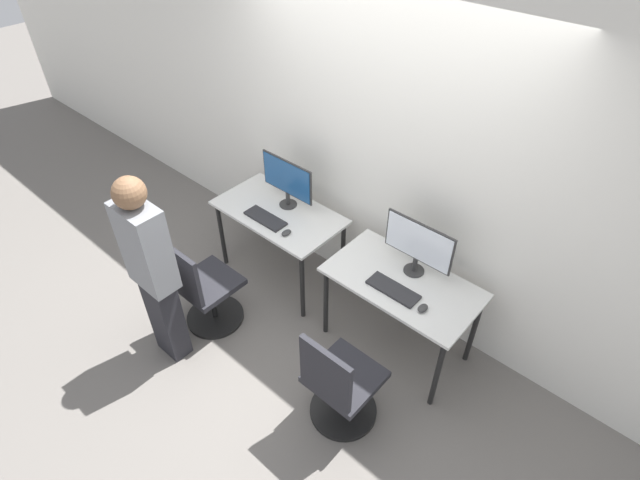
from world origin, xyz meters
TOP-DOWN VIEW (x-y plane):
  - ground_plane at (0.00, 0.00)m, footprint 20.00×20.00m
  - wall_back at (0.00, 0.74)m, footprint 12.00×0.05m
  - desk_left at (-0.63, 0.31)m, footprint 1.11×0.62m
  - monitor_left at (-0.63, 0.43)m, footprint 0.54×0.15m
  - keyboard_left at (-0.63, 0.16)m, footprint 0.38×0.14m
  - mouse_left at (-0.37, 0.13)m, footprint 0.06×0.09m
  - office_chair_left at (-0.67, -0.52)m, footprint 0.48×0.48m
  - person_left at (-0.66, -0.89)m, footprint 0.36×0.21m
  - desk_right at (0.63, 0.31)m, footprint 1.11×0.62m
  - monitor_right at (0.63, 0.45)m, footprint 0.54×0.15m
  - keyboard_right at (0.63, 0.18)m, footprint 0.38×0.14m
  - mouse_right at (0.89, 0.17)m, footprint 0.06×0.09m
  - office_chair_right at (0.71, -0.48)m, footprint 0.48×0.48m

SIDE VIEW (x-z plane):
  - ground_plane at x=0.00m, z-range 0.00..0.00m
  - office_chair_left at x=-0.67m, z-range -0.08..0.80m
  - office_chair_right at x=0.71m, z-range -0.08..0.80m
  - desk_left at x=-0.63m, z-range 0.27..0.99m
  - desk_right at x=0.63m, z-range 0.27..0.99m
  - keyboard_left at x=-0.63m, z-range 0.72..0.74m
  - keyboard_right at x=0.63m, z-range 0.72..0.74m
  - mouse_left at x=-0.37m, z-range 0.72..0.75m
  - mouse_right at x=0.89m, z-range 0.72..0.75m
  - person_left at x=-0.66m, z-range 0.07..1.70m
  - monitor_left at x=-0.63m, z-range 0.76..1.20m
  - monitor_right at x=0.63m, z-range 0.76..1.20m
  - wall_back at x=0.00m, z-range 0.00..2.80m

